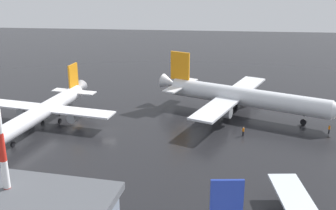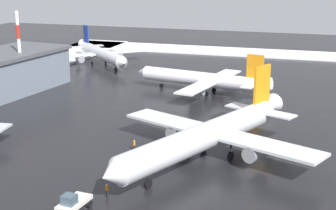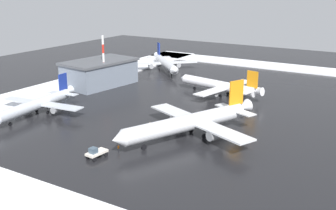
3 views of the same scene
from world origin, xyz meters
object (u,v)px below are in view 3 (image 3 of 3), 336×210
airplane_far_rear (190,122)px  antenna_mast (104,62)px  ground_crew_near_tug (118,148)px  pushback_tug (96,152)px  cargo_hangar (100,73)px  ground_crew_beside_wing (150,125)px  airplane_parked_starboard (220,86)px  airplane_foreground_jet (165,63)px  airplane_distant_tail (37,104)px

airplane_far_rear → antenna_mast: size_ratio=2.11×
airplane_far_rear → ground_crew_near_tug: (15.38, -8.88, -2.90)m
pushback_tug → ground_crew_near_tug: pushback_tug is taller
airplane_far_rear → cargo_hangar: (-28.96, -51.47, 0.57)m
ground_crew_beside_wing → antenna_mast: size_ratio=0.10×
airplane_parked_starboard → antenna_mast: antenna_mast is taller
airplane_far_rear → ground_crew_beside_wing: (-0.54, -11.45, -2.90)m
pushback_tug → airplane_foreground_jet: bearing=-151.7°
airplane_distant_tail → ground_crew_near_tug: bearing=69.1°
ground_crew_near_tug → airplane_far_rear: bearing=14.6°
ground_crew_near_tug → cargo_hangar: bearing=88.4°
airplane_far_rear → airplane_foreground_jet: (-61.21, -44.60, -0.65)m
airplane_far_rear → airplane_parked_starboard: 39.67m
airplane_foreground_jet → ground_crew_near_tug: size_ratio=15.07×
pushback_tug → antenna_mast: bearing=-136.2°
airplane_foreground_jet → pushback_tug: 88.28m
airplane_far_rear → airplane_foreground_jet: bearing=-120.8°
antenna_mast → ground_crew_near_tug: bearing=42.6°
airplane_parked_starboard → airplane_foreground_jet: bearing=-22.2°
airplane_foreground_jet → ground_crew_near_tug: (76.59, 35.72, -2.25)m
airplane_parked_starboard → ground_crew_near_tug: bearing=102.7°
pushback_tug → airplane_parked_starboard: bearing=-174.9°
airplane_foreground_jet → cargo_hangar: 33.00m
airplane_far_rear → airplane_parked_starboard: (-38.35, -10.14, -0.72)m
cargo_hangar → ground_crew_beside_wing: bearing=61.9°
airplane_foreground_jet → airplane_far_rear: bearing=-9.2°
airplane_far_rear → airplane_parked_starboard: airplane_far_rear is taller
ground_crew_near_tug → ground_crew_beside_wing: bearing=53.8°
airplane_distant_tail → pushback_tug: 35.75m
airplane_far_rear → ground_crew_near_tug: airplane_far_rear is taller
airplane_distant_tail → ground_crew_beside_wing: (-6.86, 32.24, -2.08)m
airplane_distant_tail → ground_crew_near_tug: size_ratio=18.19×
airplane_parked_starboard → airplane_far_rear: bearing=116.2°
airplane_distant_tail → antenna_mast: antenna_mast is taller
airplane_far_rear → ground_crew_near_tug: 17.99m
ground_crew_beside_wing → antenna_mast: (-26.61, -36.46, 7.90)m
cargo_hangar → antenna_mast: bearing=70.3°
antenna_mast → airplane_distant_tail: bearing=7.2°
ground_crew_near_tug → ground_crew_beside_wing: 16.13m
airplane_foreground_jet → pushback_tug: size_ratio=5.37×
airplane_far_rear → pushback_tug: 23.21m
airplane_parked_starboard → pushback_tug: (58.69, -0.73, -1.87)m
antenna_mast → cargo_hangar: size_ratio=0.66×
airplane_parked_starboard → ground_crew_beside_wing: size_ratio=18.66×
ground_crew_near_tug → antenna_mast: bearing=87.1°
pushback_tug → ground_crew_near_tug: 5.35m
ground_crew_near_tug → antenna_mast: 58.27m
pushback_tug → airplane_far_rear: bearing=157.7°
airplane_foreground_jet → airplane_parked_starboard: airplane_foreground_jet is taller
ground_crew_beside_wing → airplane_foreground_jet: bearing=148.8°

